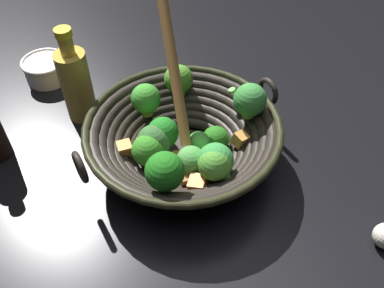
# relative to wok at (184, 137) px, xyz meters

# --- Properties ---
(ground_plane) EXTENTS (4.00, 4.00, 0.00)m
(ground_plane) POSITION_rel_wok_xyz_m (-0.00, 0.00, -0.06)
(ground_plane) COLOR black
(wok) EXTENTS (0.37, 0.34, 0.26)m
(wok) POSITION_rel_wok_xyz_m (0.00, 0.00, 0.00)
(wok) COLOR black
(wok) RESTS_ON ground
(cooking_oil_bottle) EXTENTS (0.06, 0.06, 0.20)m
(cooking_oil_bottle) POSITION_rel_wok_xyz_m (-0.17, 0.18, 0.02)
(cooking_oil_bottle) COLOR gold
(cooking_oil_bottle) RESTS_ON ground
(prep_bowl) EXTENTS (0.10, 0.10, 0.05)m
(prep_bowl) POSITION_rel_wok_xyz_m (-0.23, 0.32, -0.04)
(prep_bowl) COLOR silver
(prep_bowl) RESTS_ON ground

